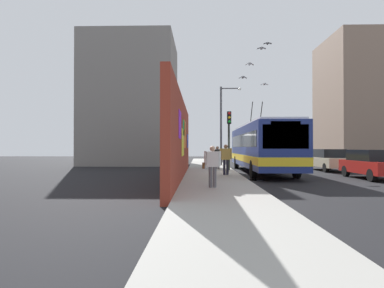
% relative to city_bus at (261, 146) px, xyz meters
% --- Properties ---
extents(ground_plane, '(80.00, 80.00, 0.00)m').
position_rel_city_bus_xyz_m(ground_plane, '(-1.58, 1.80, -1.79)').
color(ground_plane, black).
extents(sidewalk_slab, '(48.00, 3.20, 0.15)m').
position_rel_city_bus_xyz_m(sidewalk_slab, '(-1.58, 3.40, -1.71)').
color(sidewalk_slab, '#9E9B93').
rests_on(sidewalk_slab, ground_plane).
extents(graffiti_wall, '(15.24, 0.32, 4.18)m').
position_rel_city_bus_xyz_m(graffiti_wall, '(-4.96, 5.15, 0.31)').
color(graffiti_wall, maroon).
rests_on(graffiti_wall, ground_plane).
extents(building_far_left, '(8.44, 8.64, 12.48)m').
position_rel_city_bus_xyz_m(building_far_left, '(10.51, 11.00, 4.45)').
color(building_far_left, gray).
rests_on(building_far_left, ground_plane).
extents(building_far_right, '(9.01, 9.21, 14.32)m').
position_rel_city_bus_xyz_m(building_far_right, '(15.80, -15.20, 5.37)').
color(building_far_right, gray).
rests_on(building_far_right, ground_plane).
extents(city_bus, '(12.49, 2.66, 4.99)m').
position_rel_city_bus_xyz_m(city_bus, '(0.00, 0.00, 0.00)').
color(city_bus, navy).
rests_on(city_bus, ground_plane).
extents(parked_car_red, '(4.26, 1.86, 1.58)m').
position_rel_city_bus_xyz_m(parked_car_red, '(-4.25, -5.20, -0.96)').
color(parked_car_red, '#B21E19').
rests_on(parked_car_red, ground_plane).
extents(parked_car_champagne, '(4.94, 1.75, 1.58)m').
position_rel_city_bus_xyz_m(parked_car_champagne, '(1.87, -5.20, -0.95)').
color(parked_car_champagne, '#C6B793').
rests_on(parked_car_champagne, ground_plane).
extents(pedestrian_near_wall, '(0.22, 0.73, 1.61)m').
position_rel_city_bus_xyz_m(pedestrian_near_wall, '(-9.27, 3.66, -0.70)').
color(pedestrian_near_wall, '#595960').
rests_on(pedestrian_near_wall, sidewalk_slab).
extents(pedestrian_midblock, '(0.22, 0.74, 1.63)m').
position_rel_city_bus_xyz_m(pedestrian_midblock, '(1.35, 2.87, -0.69)').
color(pedestrian_midblock, '#595960').
rests_on(pedestrian_midblock, sidewalk_slab).
extents(pedestrian_at_curb, '(0.23, 0.69, 1.72)m').
position_rel_city_bus_xyz_m(pedestrian_at_curb, '(-3.55, 2.66, -0.62)').
color(pedestrian_at_curb, '#1E1E2D').
rests_on(pedestrian_at_curb, sidewalk_slab).
extents(traffic_light, '(0.49, 0.28, 4.02)m').
position_rel_city_bus_xyz_m(traffic_light, '(0.04, 2.15, 1.07)').
color(traffic_light, '#2D382D').
rests_on(traffic_light, sidewalk_slab).
extents(street_lamp, '(0.44, 1.87, 6.93)m').
position_rel_city_bus_xyz_m(street_lamp, '(6.56, 2.05, 2.33)').
color(street_lamp, '#4C4C51').
rests_on(street_lamp, sidewalk_slab).
extents(flying_pigeons, '(3.17, 2.40, 2.74)m').
position_rel_city_bus_xyz_m(flying_pigeons, '(-0.51, 0.31, 5.45)').
color(flying_pigeons, '#47474C').
extents(curbside_puddle, '(1.05, 1.05, 0.00)m').
position_rel_city_bus_xyz_m(curbside_puddle, '(-4.81, 1.20, -1.79)').
color(curbside_puddle, black).
rests_on(curbside_puddle, ground_plane).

